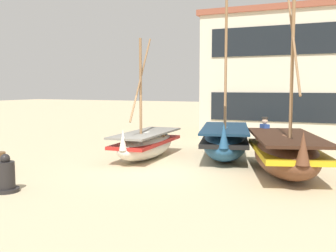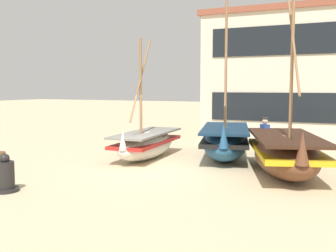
# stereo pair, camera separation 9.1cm
# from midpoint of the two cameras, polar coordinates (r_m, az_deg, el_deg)

# --- Properties ---
(ground_plane) EXTENTS (120.00, 120.00, 0.00)m
(ground_plane) POSITION_cam_midpoint_polar(r_m,az_deg,el_deg) (13.72, -1.92, -6.20)
(ground_plane) COLOR #CCB78E
(fishing_boat_near_left) EXTENTS (2.89, 4.99, 6.49)m
(fishing_boat_near_left) POSITION_cam_midpoint_polar(r_m,az_deg,el_deg) (15.77, 7.98, -2.14)
(fishing_boat_near_left) COLOR #23517A
(fishing_boat_near_left) RESTS_ON ground
(fishing_boat_centre_large) EXTENTS (3.30, 5.08, 6.03)m
(fishing_boat_centre_large) POSITION_cam_midpoint_polar(r_m,az_deg,el_deg) (13.21, 16.31, -3.75)
(fishing_boat_centre_large) COLOR brown
(fishing_boat_centre_large) RESTS_ON ground
(fishing_boat_far_right) EXTENTS (1.76, 4.39, 4.70)m
(fishing_boat_far_right) POSITION_cam_midpoint_polar(r_m,az_deg,el_deg) (15.71, -3.28, -2.54)
(fishing_boat_far_right) COLOR silver
(fishing_boat_far_right) RESTS_ON ground
(fisherman_by_hull) EXTENTS (0.40, 0.42, 1.68)m
(fisherman_by_hull) POSITION_cam_midpoint_polar(r_m,az_deg,el_deg) (15.38, 13.45, -1.92)
(fisherman_by_hull) COLOR #33333D
(fisherman_by_hull) RESTS_ON ground
(capstan_winch) EXTENTS (0.68, 0.68, 1.03)m
(capstan_winch) POSITION_cam_midpoint_polar(r_m,az_deg,el_deg) (11.62, -22.38, -6.72)
(capstan_winch) COLOR black
(capstan_winch) RESTS_ON ground
(harbor_building_main) EXTENTS (9.00, 6.85, 6.87)m
(harbor_building_main) POSITION_cam_midpoint_polar(r_m,az_deg,el_deg) (23.80, 17.10, 6.89)
(harbor_building_main) COLOR beige
(harbor_building_main) RESTS_ON ground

